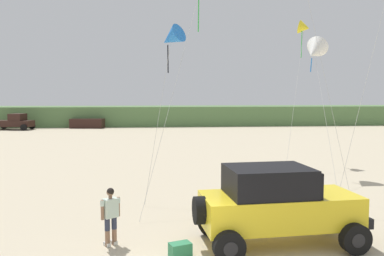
% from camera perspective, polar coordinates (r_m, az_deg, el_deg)
% --- Properties ---
extents(dune_ridge, '(90.00, 7.61, 2.67)m').
position_cam_1_polar(dune_ridge, '(57.85, 1.28, 1.80)').
color(dune_ridge, '#567A47').
rests_on(dune_ridge, ground_plane).
extents(jeep, '(4.94, 2.69, 2.26)m').
position_cam_1_polar(jeep, '(11.91, 11.95, -10.38)').
color(jeep, yellow).
rests_on(jeep, ground_plane).
extents(person_watching, '(0.53, 0.46, 1.67)m').
position_cam_1_polar(person_watching, '(11.89, -11.44, -11.73)').
color(person_watching, '#8C664C').
rests_on(person_watching, ground_plane).
extents(cooler_box, '(0.65, 0.53, 0.38)m').
position_cam_1_polar(cooler_box, '(11.13, -1.68, -16.85)').
color(cooler_box, '#2D7F51').
rests_on(cooler_box, ground_plane).
extents(distant_pickup, '(4.87, 3.13, 1.98)m').
position_cam_1_polar(distant_pickup, '(54.04, -23.80, 0.77)').
color(distant_pickup, black).
rests_on(distant_pickup, ground_plane).
extents(distant_sedan, '(4.41, 2.30, 1.20)m').
position_cam_1_polar(distant_sedan, '(53.74, -14.58, 0.64)').
color(distant_sedan, black).
rests_on(distant_sedan, ground_plane).
extents(kite_pink_ribbon, '(1.87, 2.57, 7.23)m').
position_cam_1_polar(kite_pink_ribbon, '(17.36, -2.93, 12.58)').
color(kite_pink_ribbon, blue).
rests_on(kite_pink_ribbon, ground_plane).
extents(kite_orange_streamer, '(3.46, 5.97, 9.02)m').
position_cam_1_polar(kite_orange_streamer, '(27.50, 15.58, 13.48)').
color(kite_orange_streamer, yellow).
rests_on(kite_orange_streamer, ground_plane).
extents(kite_blue_swept, '(2.02, 5.80, 7.45)m').
position_cam_1_polar(kite_blue_swept, '(22.78, 16.89, 10.36)').
color(kite_blue_swept, white).
rests_on(kite_blue_swept, ground_plane).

